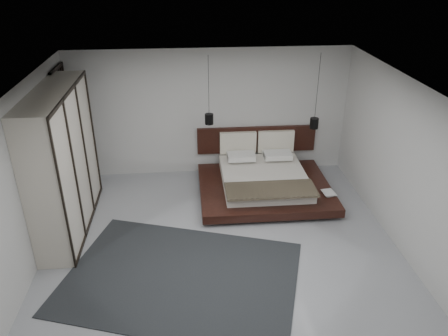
{
  "coord_description": "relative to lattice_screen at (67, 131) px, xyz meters",
  "views": [
    {
      "loc": [
        -0.51,
        -6.01,
        4.58
      ],
      "look_at": [
        0.13,
        1.2,
        0.95
      ],
      "focal_mm": 35.0,
      "sensor_mm": 36.0,
      "label": 1
    }
  ],
  "objects": [
    {
      "name": "book_lower",
      "position": [
        5.07,
        -1.18,
        -1.04
      ],
      "size": [
        0.26,
        0.33,
        0.03
      ],
      "primitive_type": "imported",
      "rotation": [
        0.0,
        0.0,
        0.12
      ],
      "color": "#99724C",
      "rests_on": "bed"
    },
    {
      "name": "lattice_screen",
      "position": [
        0.0,
        0.0,
        0.0
      ],
      "size": [
        0.05,
        0.9,
        2.6
      ],
      "primitive_type": "cube",
      "color": "black",
      "rests_on": "floor"
    },
    {
      "name": "wall_right",
      "position": [
        5.95,
        -2.45,
        0.1
      ],
      "size": [
        0.0,
        6.0,
        6.0
      ],
      "primitive_type": "plane",
      "rotation": [
        1.57,
        0.0,
        -1.57
      ],
      "color": "#BABAB7",
      "rests_on": "floor"
    },
    {
      "name": "wall_left",
      "position": [
        -0.05,
        -2.45,
        0.1
      ],
      "size": [
        0.0,
        6.0,
        6.0
      ],
      "primitive_type": "plane",
      "rotation": [
        1.57,
        0.0,
        1.57
      ],
      "color": "#BABAB7",
      "rests_on": "floor"
    },
    {
      "name": "floor",
      "position": [
        2.95,
        -2.45,
        -1.3
      ],
      "size": [
        6.0,
        6.0,
        0.0
      ],
      "primitive_type": "plane",
      "color": "#96999E",
      "rests_on": "ground"
    },
    {
      "name": "pendant_left",
      "position": [
        2.88,
        -0.13,
        0.22
      ],
      "size": [
        0.17,
        0.17,
        1.39
      ],
      "color": "black",
      "rests_on": "ceiling"
    },
    {
      "name": "ceiling",
      "position": [
        2.95,
        -2.45,
        1.5
      ],
      "size": [
        6.0,
        6.0,
        0.0
      ],
      "primitive_type": "plane",
      "rotation": [
        3.14,
        0.0,
        0.0
      ],
      "color": "white",
      "rests_on": "wall_back"
    },
    {
      "name": "pendant_right",
      "position": [
        5.07,
        -0.13,
        0.05
      ],
      "size": [
        0.18,
        0.18,
        1.56
      ],
      "color": "black",
      "rests_on": "ceiling"
    },
    {
      "name": "book_upper",
      "position": [
        5.05,
        -1.2,
        -1.01
      ],
      "size": [
        0.22,
        0.29,
        0.02
      ],
      "primitive_type": "imported",
      "rotation": [
        0.0,
        0.0,
        0.08
      ],
      "color": "#99724C",
      "rests_on": "book_lower"
    },
    {
      "name": "wall_front",
      "position": [
        2.95,
        -5.45,
        0.1
      ],
      "size": [
        6.0,
        0.0,
        6.0
      ],
      "primitive_type": "plane",
      "rotation": [
        -1.57,
        0.0,
        0.0
      ],
      "color": "#BABAB7",
      "rests_on": "floor"
    },
    {
      "name": "bed",
      "position": [
        3.97,
        -0.54,
        -1.02
      ],
      "size": [
        2.67,
        2.34,
        1.06
      ],
      "color": "black",
      "rests_on": "floor"
    },
    {
      "name": "rug",
      "position": [
        2.25,
        -3.1,
        -1.29
      ],
      "size": [
        4.14,
        3.49,
        0.02
      ],
      "primitive_type": "cube",
      "rotation": [
        0.0,
        0.0,
        -0.31
      ],
      "color": "black",
      "rests_on": "floor"
    },
    {
      "name": "wall_back",
      "position": [
        2.95,
        0.55,
        0.1
      ],
      "size": [
        6.0,
        0.0,
        6.0
      ],
      "primitive_type": "plane",
      "rotation": [
        1.57,
        0.0,
        0.0
      ],
      "color": "#BABAB7",
      "rests_on": "floor"
    },
    {
      "name": "wardrobe",
      "position": [
        0.25,
        -1.44,
        -0.02
      ],
      "size": [
        0.62,
        2.61,
        2.56
      ],
      "color": "beige",
      "rests_on": "floor"
    }
  ]
}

